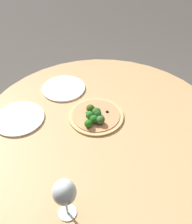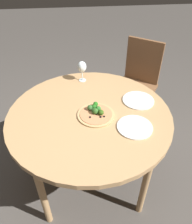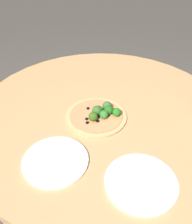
{
  "view_description": "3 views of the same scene",
  "coord_description": "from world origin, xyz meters",
  "px_view_note": "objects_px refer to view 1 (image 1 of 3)",
  "views": [
    {
      "loc": [
        -0.24,
        0.79,
        1.58
      ],
      "look_at": [
        0.04,
        -0.03,
        0.8
      ],
      "focal_mm": 40.0,
      "sensor_mm": 36.0,
      "label": 1
    },
    {
      "loc": [
        -0.08,
        -1.19,
        1.75
      ],
      "look_at": [
        0.04,
        -0.03,
        0.8
      ],
      "focal_mm": 35.0,
      "sensor_mm": 36.0,
      "label": 2
    },
    {
      "loc": [
        0.86,
        -0.06,
        1.45
      ],
      "look_at": [
        0.04,
        -0.03,
        0.8
      ],
      "focal_mm": 40.0,
      "sensor_mm": 36.0,
      "label": 3
    }
  ],
  "objects_px": {
    "plate_near": "(64,88)",
    "plate_far": "(19,118)",
    "pizza": "(95,116)",
    "wine_glass": "(64,193)"
  },
  "relations": [
    {
      "from": "wine_glass",
      "to": "plate_far",
      "type": "height_order",
      "value": "wine_glass"
    },
    {
      "from": "pizza",
      "to": "plate_near",
      "type": "distance_m",
      "value": 0.29
    },
    {
      "from": "pizza",
      "to": "plate_near",
      "type": "relative_size",
      "value": 1.12
    },
    {
      "from": "wine_glass",
      "to": "plate_far",
      "type": "xyz_separation_m",
      "value": [
        0.4,
        -0.34,
        -0.12
      ]
    },
    {
      "from": "pizza",
      "to": "wine_glass",
      "type": "bearing_deg",
      "value": 97.79
    },
    {
      "from": "plate_near",
      "to": "plate_far",
      "type": "relative_size",
      "value": 0.98
    },
    {
      "from": "pizza",
      "to": "plate_near",
      "type": "height_order",
      "value": "pizza"
    },
    {
      "from": "wine_glass",
      "to": "plate_near",
      "type": "bearing_deg",
      "value": -64.31
    },
    {
      "from": "plate_near",
      "to": "plate_far",
      "type": "bearing_deg",
      "value": 70.82
    },
    {
      "from": "plate_near",
      "to": "plate_far",
      "type": "distance_m",
      "value": 0.3
    }
  ]
}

